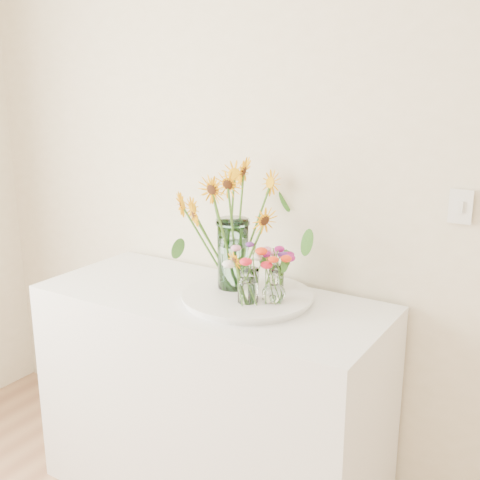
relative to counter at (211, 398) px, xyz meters
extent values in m
cube|color=white|center=(0.00, 0.00, 0.00)|extent=(1.40, 0.60, 0.90)
cylinder|color=white|center=(0.15, 0.03, 0.46)|extent=(0.48, 0.48, 0.02)
cylinder|color=#B2EBE2|center=(0.07, 0.07, 0.62)|extent=(0.16, 0.16, 0.28)
cylinder|color=white|center=(0.20, -0.04, 0.54)|extent=(0.09, 0.09, 0.13)
cylinder|color=white|center=(0.22, 0.14, 0.53)|extent=(0.08, 0.08, 0.10)
camera|label=1|loc=(1.28, -1.82, 1.28)|focal=45.00mm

